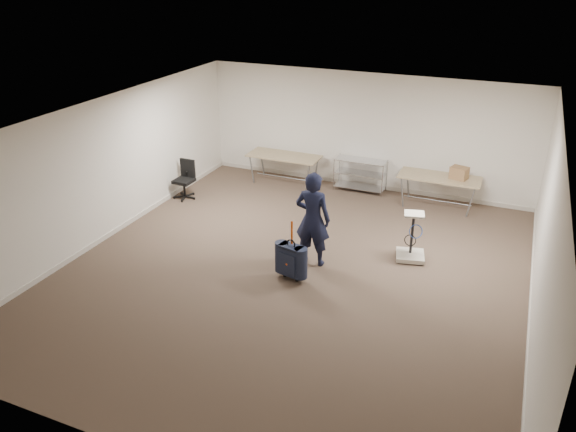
% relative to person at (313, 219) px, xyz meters
% --- Properties ---
extents(ground, '(9.00, 9.00, 0.00)m').
position_rel_person_xyz_m(ground, '(-0.19, -0.42, -0.90)').
color(ground, '#4F3F30').
rests_on(ground, ground).
extents(room_shell, '(8.00, 9.00, 9.00)m').
position_rel_person_xyz_m(room_shell, '(-0.19, 0.96, -0.85)').
color(room_shell, white).
rests_on(room_shell, ground).
extents(folding_table_left, '(1.80, 0.75, 0.73)m').
position_rel_person_xyz_m(folding_table_left, '(-2.09, 3.53, -0.22)').
color(folding_table_left, '#8F7B58').
rests_on(folding_table_left, ground).
extents(folding_table_right, '(1.80, 0.75, 0.73)m').
position_rel_person_xyz_m(folding_table_right, '(1.71, 3.53, -0.22)').
color(folding_table_right, '#8F7B58').
rests_on(folding_table_right, ground).
extents(wire_shelf, '(1.22, 0.47, 0.80)m').
position_rel_person_xyz_m(wire_shelf, '(-0.19, 3.78, -0.46)').
color(wire_shelf, silver).
rests_on(wire_shelf, ground).
extents(person, '(0.67, 0.45, 1.80)m').
position_rel_person_xyz_m(person, '(0.00, 0.00, 0.00)').
color(person, black).
rests_on(person, ground).
extents(suitcase, '(0.45, 0.32, 1.13)m').
position_rel_person_xyz_m(suitcase, '(-0.13, -0.70, -0.51)').
color(suitcase, black).
rests_on(suitcase, ground).
extents(office_chair, '(0.55, 0.55, 0.90)m').
position_rel_person_xyz_m(office_chair, '(-3.87, 1.75, -0.63)').
color(office_chair, black).
rests_on(office_chair, ground).
extents(equipment_cart, '(0.62, 0.62, 0.95)m').
position_rel_person_xyz_m(equipment_cart, '(1.66, 0.87, -0.65)').
color(equipment_cart, beige).
rests_on(equipment_cart, ground).
extents(cardboard_box, '(0.42, 0.36, 0.27)m').
position_rel_person_xyz_m(cardboard_box, '(2.11, 3.57, -0.03)').
color(cardboard_box, '#9B7948').
rests_on(cardboard_box, folding_table_right).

